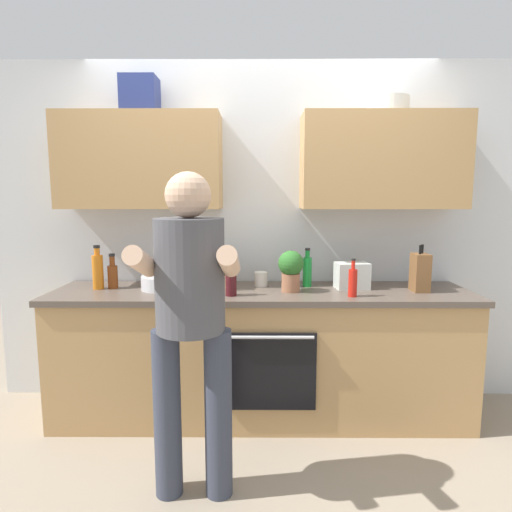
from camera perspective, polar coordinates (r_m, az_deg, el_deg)
ground_plane at (r=3.25m, az=0.66°, el=-20.26°), size 12.00×12.00×0.00m
back_wall_unit at (r=3.14m, az=0.63°, el=7.15°), size 4.00×0.38×2.50m
counter at (r=3.06m, az=0.68°, el=-12.80°), size 2.84×0.67×0.90m
person_standing at (r=2.14m, az=-8.70°, el=-7.22°), size 0.49×0.45×1.65m
bottle_wine at (r=2.76m, az=-3.35°, el=-3.26°), size 0.07×0.07×0.25m
bottle_vinegar at (r=3.14m, az=-18.50°, el=-2.36°), size 0.07×0.07×0.24m
bottle_soda at (r=3.05m, az=6.82°, el=-1.93°), size 0.06×0.06×0.27m
bottle_juice at (r=3.15m, az=-20.28°, el=-1.82°), size 0.07×0.07×0.30m
bottle_hotsauce at (r=2.80m, az=12.73°, el=-3.35°), size 0.06×0.06×0.24m
cup_coffee at (r=3.06m, az=0.67°, el=-3.08°), size 0.09×0.09×0.10m
mixing_bowl at (r=3.03m, az=-12.25°, el=-3.44°), size 0.30×0.30×0.09m
knife_block at (r=3.08m, az=20.97°, el=-2.05°), size 0.10×0.14×0.32m
potted_herb at (r=2.88m, az=4.65°, el=-1.67°), size 0.17×0.17×0.28m
grocery_bag_produce at (r=3.04m, az=12.62°, el=-2.57°), size 0.24×0.17×0.18m
grocery_bag_bread at (r=3.01m, az=-5.46°, el=-2.40°), size 0.28×0.20×0.20m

